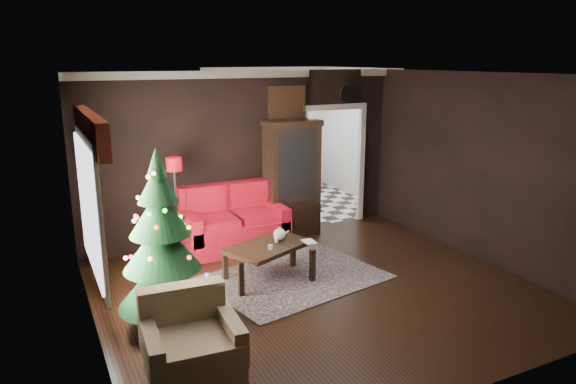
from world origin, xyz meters
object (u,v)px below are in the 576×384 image
coffee_table (269,262)px  wall_clock (348,94)px  curio_cabinet (292,181)px  kitchen_table (289,191)px  floor_lamp (176,207)px  teapot (279,234)px  christmas_tree (161,241)px  loveseat (234,218)px  armchair (192,343)px

coffee_table → wall_clock: size_ratio=3.56×
curio_cabinet → wall_clock: size_ratio=5.94×
kitchen_table → floor_lamp: bearing=-147.8°
floor_lamp → teapot: bearing=-49.4°
curio_cabinet → christmas_tree: 3.64m
loveseat → floor_lamp: size_ratio=1.14×
wall_clock → teapot: bearing=-141.2°
floor_lamp → christmas_tree: 2.18m
loveseat → kitchen_table: bearing=42.5°
christmas_tree → teapot: size_ratio=9.66×
curio_cabinet → kitchen_table: bearing=65.6°
floor_lamp → wall_clock: 3.66m
christmas_tree → wall_clock: bearing=32.4°
armchair → coffee_table: size_ratio=0.78×
christmas_tree → kitchen_table: (3.43, 3.78, -0.68)m
coffee_table → kitchen_table: bearing=59.2°
curio_cabinet → teapot: size_ratio=9.49×
teapot → armchair: bearing=-132.7°
loveseat → armchair: bearing=-116.5°
armchair → kitchen_table: (3.47, 5.00, -0.09)m
floor_lamp → armchair: floor_lamp is taller
armchair → teapot: bearing=51.3°
curio_cabinet → coffee_table: bearing=-125.7°
christmas_tree → armchair: 1.36m
christmas_tree → teapot: bearing=23.2°
christmas_tree → wall_clock: size_ratio=6.04×
floor_lamp → kitchen_table: floor_lamp is taller
curio_cabinet → wall_clock: 1.88m
floor_lamp → loveseat: bearing=4.3°
christmas_tree → teapot: christmas_tree is taller
kitchen_table → armchair: bearing=-124.8°
kitchen_table → wall_clock: bearing=-66.3°
armchair → teapot: 2.71m
curio_cabinet → floor_lamp: size_ratio=1.27×
floor_lamp → armchair: bearing=-102.6°
loveseat → kitchen_table: (1.80, 1.65, -0.12)m
kitchen_table → coffee_table: bearing=-120.8°
floor_lamp → christmas_tree: size_ratio=0.77×
teapot → loveseat: bearing=96.9°
loveseat → coffee_table: loveseat is taller
loveseat → curio_cabinet: bearing=10.8°
teapot → wall_clock: bearing=38.8°
christmas_tree → teapot: 2.00m
curio_cabinet → christmas_tree: size_ratio=0.98×
coffee_table → wall_clock: 3.68m
loveseat → christmas_tree: christmas_tree is taller
floor_lamp → teapot: floor_lamp is taller
floor_lamp → coffee_table: (0.90, -1.36, -0.56)m
floor_lamp → wall_clock: wall_clock is taller
teapot → kitchen_table: kitchen_table is taller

